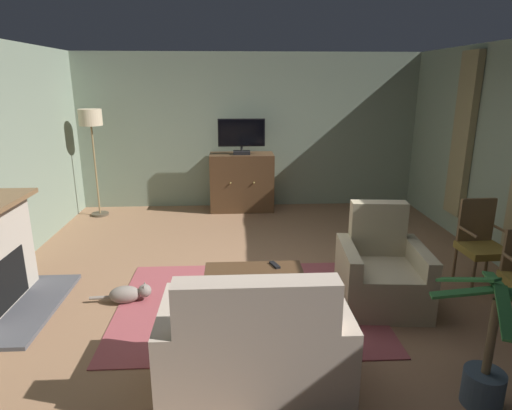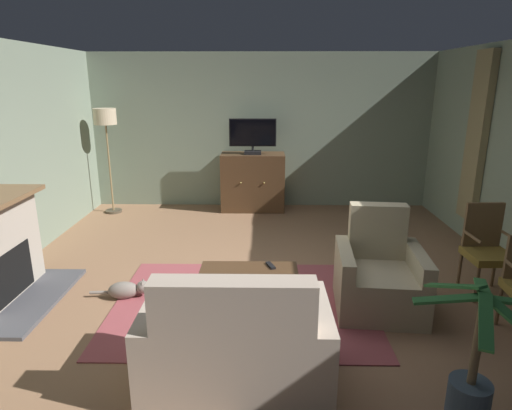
{
  "view_description": "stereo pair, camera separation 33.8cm",
  "coord_description": "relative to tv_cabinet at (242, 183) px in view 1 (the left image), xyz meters",
  "views": [
    {
      "loc": [
        -0.3,
        -4.58,
        2.28
      ],
      "look_at": [
        -0.04,
        0.25,
        0.89
      ],
      "focal_mm": 30.65,
      "sensor_mm": 36.0,
      "label": 1
    },
    {
      "loc": [
        0.03,
        -4.58,
        2.28
      ],
      "look_at": [
        -0.04,
        0.25,
        0.89
      ],
      "focal_mm": 30.65,
      "sensor_mm": 36.0,
      "label": 2
    }
  ],
  "objects": [
    {
      "name": "ground_plane",
      "position": [
        0.14,
        -3.07,
        -0.51
      ],
      "size": [
        6.69,
        7.35,
        0.04
      ],
      "primitive_type": "cube",
      "color": "#936B4C"
    },
    {
      "name": "wall_back",
      "position": [
        0.14,
        0.35,
        0.89
      ],
      "size": [
        6.69,
        0.1,
        2.75
      ],
      "primitive_type": "cube",
      "color": "gray",
      "rests_on": "ground_plane"
    },
    {
      "name": "curtain_panel_far",
      "position": [
        3.13,
        -1.57,
        1.02
      ],
      "size": [
        0.1,
        0.44,
        2.31
      ],
      "primitive_type": "cube",
      "color": "#8E7F56"
    },
    {
      "name": "rug_central",
      "position": [
        -0.03,
        -3.53,
        -0.48
      ],
      "size": [
        2.69,
        2.03,
        0.01
      ],
      "primitive_type": "cube",
      "color": "#9E474C",
      "rests_on": "ground_plane"
    },
    {
      "name": "tv_cabinet",
      "position": [
        0.0,
        0.0,
        0.0
      ],
      "size": [
        1.12,
        0.57,
        1.02
      ],
      "color": "#352315",
      "rests_on": "ground_plane"
    },
    {
      "name": "television",
      "position": [
        0.0,
        -0.05,
        0.86
      ],
      "size": [
        0.81,
        0.2,
        0.62
      ],
      "color": "black",
      "rests_on": "tv_cabinet"
    },
    {
      "name": "coffee_table",
      "position": [
        0.04,
        -3.58,
        -0.13
      ],
      "size": [
        1.0,
        0.49,
        0.41
      ],
      "color": "#4C331E",
      "rests_on": "ground_plane"
    },
    {
      "name": "tv_remote",
      "position": [
        0.26,
        -3.47,
        -0.07
      ],
      "size": [
        0.11,
        0.18,
        0.02
      ],
      "primitive_type": "cube",
      "rotation": [
        0.0,
        0.0,
        5.07
      ],
      "color": "black",
      "rests_on": "coffee_table"
    },
    {
      "name": "sofa_floral",
      "position": [
        -0.01,
        -4.8,
        -0.15
      ],
      "size": [
        1.41,
        0.86,
        1.02
      ],
      "color": "#C6B29E",
      "rests_on": "ground_plane"
    },
    {
      "name": "armchair_near_window",
      "position": [
        1.37,
        -3.55,
        -0.16
      ],
      "size": [
        0.92,
        0.92,
        1.03
      ],
      "color": "tan",
      "rests_on": "ground_plane"
    },
    {
      "name": "side_chair_tucked_against_wall",
      "position": [
        2.62,
        -3.18,
        0.03
      ],
      "size": [
        0.47,
        0.46,
        0.99
      ],
      "color": "olive",
      "rests_on": "ground_plane"
    },
    {
      "name": "potted_plant_small_fern_corner",
      "position": [
        1.62,
        -5.07,
        -0.21
      ],
      "size": [
        0.79,
        0.92,
        0.99
      ],
      "color": "#3D4C5B",
      "rests_on": "ground_plane"
    },
    {
      "name": "cat",
      "position": [
        -1.29,
        -3.4,
        -0.39
      ],
      "size": [
        0.65,
        0.22,
        0.21
      ],
      "color": "gray",
      "rests_on": "ground_plane"
    },
    {
      "name": "floor_lamp",
      "position": [
        -2.49,
        -0.22,
        1.04
      ],
      "size": [
        0.38,
        0.38,
        1.82
      ],
      "color": "#4C4233",
      "rests_on": "ground_plane"
    }
  ]
}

